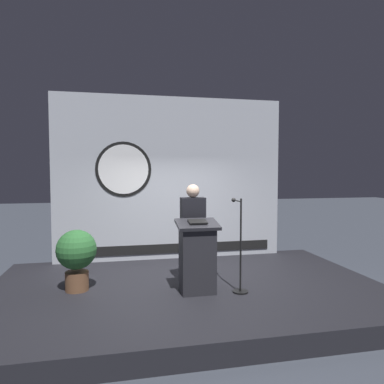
{
  "coord_description": "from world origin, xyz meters",
  "views": [
    {
      "loc": [
        -1.11,
        -5.59,
        2.17
      ],
      "look_at": [
        0.07,
        0.03,
        1.84
      ],
      "focal_mm": 32.86,
      "sensor_mm": 36.0,
      "label": 1
    }
  ],
  "objects_px": {
    "speaker_person": "(193,233)",
    "microphone_stand": "(239,259)",
    "podium": "(197,257)",
    "potted_plant": "(76,254)"
  },
  "relations": [
    {
      "from": "speaker_person",
      "to": "microphone_stand",
      "type": "bearing_deg",
      "value": -43.18
    },
    {
      "from": "podium",
      "to": "microphone_stand",
      "type": "height_order",
      "value": "microphone_stand"
    },
    {
      "from": "microphone_stand",
      "to": "potted_plant",
      "type": "xyz_separation_m",
      "value": [
        -2.49,
        0.57,
        0.07
      ]
    },
    {
      "from": "potted_plant",
      "to": "podium",
      "type": "bearing_deg",
      "value": -14.26
    },
    {
      "from": "microphone_stand",
      "to": "speaker_person",
      "type": "bearing_deg",
      "value": 136.82
    },
    {
      "from": "speaker_person",
      "to": "microphone_stand",
      "type": "height_order",
      "value": "speaker_person"
    },
    {
      "from": "podium",
      "to": "microphone_stand",
      "type": "xyz_separation_m",
      "value": [
        0.65,
        -0.1,
        -0.05
      ]
    },
    {
      "from": "podium",
      "to": "potted_plant",
      "type": "bearing_deg",
      "value": 165.74
    },
    {
      "from": "microphone_stand",
      "to": "potted_plant",
      "type": "relative_size",
      "value": 1.52
    },
    {
      "from": "podium",
      "to": "microphone_stand",
      "type": "distance_m",
      "value": 0.66
    }
  ]
}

